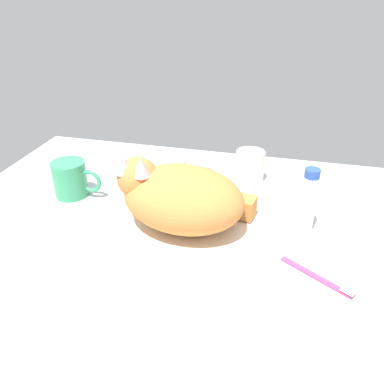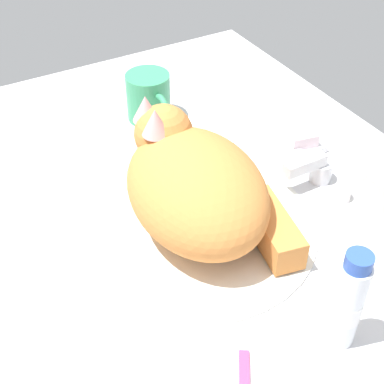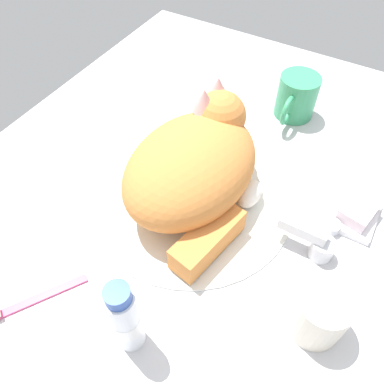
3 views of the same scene
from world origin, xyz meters
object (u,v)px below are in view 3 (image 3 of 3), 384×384
at_px(toothpaste_bottle, 126,319).
at_px(coffee_mug, 296,97).
at_px(rinse_cup, 319,313).
at_px(cat, 195,164).
at_px(soap_bar, 359,210).
at_px(toothbrush, 31,300).
at_px(faucet, 316,244).

bearing_deg(toothpaste_bottle, coffee_mug, 178.06).
relative_size(rinse_cup, toothpaste_bottle, 0.56).
relative_size(cat, soap_bar, 4.35).
bearing_deg(toothbrush, soap_bar, 136.36).
bearing_deg(toothpaste_bottle, soap_bar, 149.39).
relative_size(soap_bar, toothpaste_bottle, 0.47).
xyz_separation_m(faucet, coffee_mug, (-0.30, -0.15, 0.02)).
bearing_deg(toothpaste_bottle, toothbrush, -79.08).
height_order(toothpaste_bottle, toothbrush, toothpaste_bottle).
height_order(faucet, soap_bar, faucet).
xyz_separation_m(soap_bar, toothbrush, (0.37, -0.36, -0.02)).
bearing_deg(soap_bar, faucet, -22.09).
distance_m(rinse_cup, soap_bar, 0.21).
xyz_separation_m(toothpaste_bottle, toothbrush, (0.03, -0.15, -0.06)).
xyz_separation_m(cat, toothbrush, (0.29, -0.10, -0.07)).
bearing_deg(rinse_cup, toothbrush, -64.68).
relative_size(faucet, cat, 0.46).
height_order(faucet, toothpaste_bottle, toothpaste_bottle).
bearing_deg(toothbrush, rinse_cup, 115.32).
height_order(coffee_mug, soap_bar, coffee_mug).
xyz_separation_m(rinse_cup, toothbrush, (0.17, -0.35, -0.03)).
relative_size(coffee_mug, soap_bar, 1.81).
distance_m(coffee_mug, toothpaste_bottle, 0.55).
relative_size(cat, coffee_mug, 2.40).
relative_size(soap_bar, toothbrush, 0.53).
height_order(faucet, cat, cat).
distance_m(soap_bar, toothbrush, 0.52).
distance_m(faucet, rinse_cup, 0.12).
relative_size(cat, rinse_cup, 3.64).
bearing_deg(cat, faucet, 87.59).
distance_m(cat, rinse_cup, 0.28).
bearing_deg(toothpaste_bottle, faucet, 146.42).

